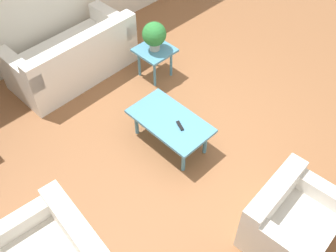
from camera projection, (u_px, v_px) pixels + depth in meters
ground_plane at (198, 142)px, 5.27m from camera, size 14.00×14.00×0.00m
sofa at (74, 58)px, 5.97m from camera, size 0.96×1.90×0.85m
armchair at (290, 221)px, 4.15m from camera, size 0.85×1.00×0.72m
coffee_table at (170, 123)px, 4.99m from camera, size 1.07×0.60×0.43m
side_table_plant at (155, 53)px, 5.89m from camera, size 0.52×0.52×0.50m
potted_plant at (154, 35)px, 5.64m from camera, size 0.35×0.35×0.44m
remote_control at (180, 126)px, 4.87m from camera, size 0.16×0.10×0.02m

